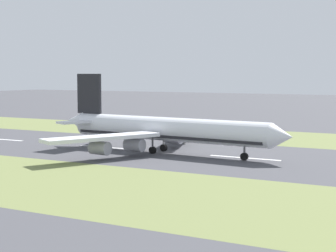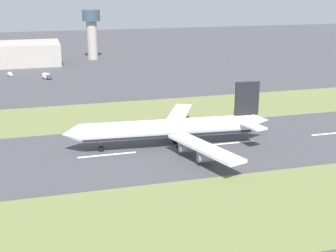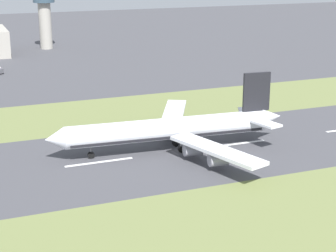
% 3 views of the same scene
% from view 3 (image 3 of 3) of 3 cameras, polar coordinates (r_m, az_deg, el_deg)
% --- Properties ---
extents(ground_plane, '(800.00, 800.00, 0.00)m').
position_cam_3_polar(ground_plane, '(153.17, 0.85, -2.65)').
color(ground_plane, '#424247').
extents(grass_median_west, '(40.00, 600.00, 0.01)m').
position_cam_3_polar(grass_median_west, '(116.09, 9.40, -9.59)').
color(grass_median_west, olive).
rests_on(grass_median_west, ground).
extents(grass_median_east, '(40.00, 600.00, 0.01)m').
position_cam_3_polar(grass_median_east, '(193.63, -4.19, 1.54)').
color(grass_median_east, olive).
rests_on(grass_median_east, ground).
extents(centreline_dash_mid, '(1.20, 18.00, 0.01)m').
position_cam_3_polar(centreline_dash_mid, '(160.64, 6.93, -1.82)').
color(centreline_dash_mid, silver).
rests_on(centreline_dash_mid, ground).
extents(centreline_dash_far, '(1.20, 18.00, 0.01)m').
position_cam_3_polar(centreline_dash_far, '(146.83, -7.01, -3.66)').
color(centreline_dash_far, silver).
rests_on(centreline_dash_far, ground).
extents(airplane_main_jet, '(63.96, 67.22, 20.20)m').
position_cam_3_polar(airplane_main_jet, '(153.02, 0.68, -0.29)').
color(airplane_main_jet, silver).
rests_on(airplane_main_jet, ground).
extents(control_tower, '(12.00, 12.00, 33.25)m').
position_cam_3_polar(control_tower, '(328.58, -12.44, 11.22)').
color(control_tower, '#A39E93').
rests_on(control_tower, ground).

